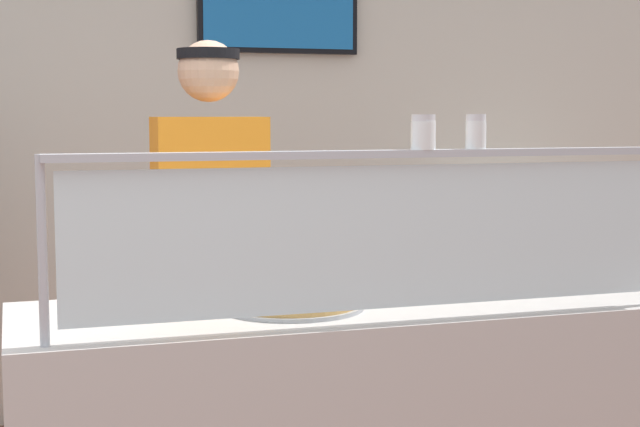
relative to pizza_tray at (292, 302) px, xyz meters
name	(u,v)px	position (x,y,z in m)	size (l,w,h in m)	color
shop_rear_unit	(213,144)	(0.23, 2.22, 0.39)	(6.44, 0.13, 2.70)	beige
sneeze_guard	(399,214)	(0.22, -0.26, 0.28)	(1.87, 0.06, 0.46)	#B2B5BC
pizza_tray	(292,302)	(0.00, 0.00, 0.00)	(0.42, 0.42, 0.04)	#9EA0A8
pizza_server	(309,295)	(0.05, -0.02, 0.02)	(0.07, 0.28, 0.01)	#ADAFB7
parmesan_shaker	(423,134)	(0.29, -0.26, 0.49)	(0.07, 0.07, 0.09)	white
pepper_flake_shaker	(476,134)	(0.45, -0.26, 0.49)	(0.06, 0.06, 0.09)	white
worker_figure	(212,260)	(-0.10, 0.63, 0.04)	(0.41, 0.50, 1.76)	#23232D
prep_shelf	(527,324)	(1.78, 1.73, -0.54)	(0.70, 0.55, 0.84)	#B7BABF
pizza_box_stack	(531,230)	(1.79, 1.73, -0.06)	(0.44, 0.44, 0.13)	silver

